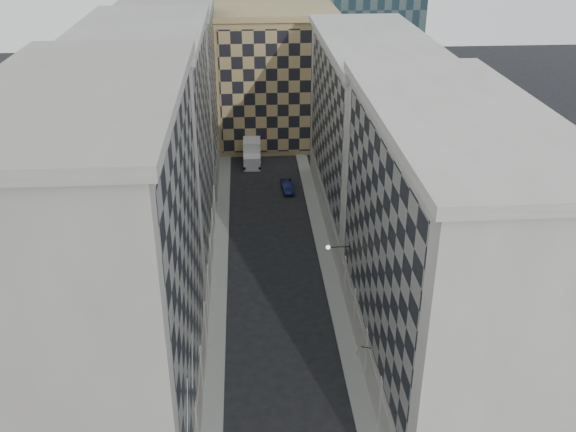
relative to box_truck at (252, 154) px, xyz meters
name	(u,v)px	position (x,y,z in m)	size (l,w,h in m)	color
sidewalk_west	(220,276)	(-3.65, -28.66, -1.28)	(1.50, 100.00, 0.15)	gray
sidewalk_east	(329,272)	(6.85, -28.66, -1.28)	(1.50, 100.00, 0.15)	gray
bldg_left_a	(107,281)	(-9.29, -47.66, 10.47)	(10.80, 22.80, 23.70)	gray
bldg_left_b	(152,155)	(-9.28, -25.66, 9.97)	(10.80, 22.80, 22.70)	gray
bldg_left_c	(174,93)	(-9.28, -3.66, 9.47)	(10.80, 22.80, 21.70)	gray
bldg_right_a	(443,256)	(12.47, -43.66, 8.97)	(10.80, 26.80, 20.70)	#A5A197
bldg_right_b	(370,132)	(12.49, -16.66, 8.49)	(10.80, 28.80, 19.70)	#A5A197
tan_block	(275,76)	(3.60, 9.24, 8.08)	(16.80, 14.80, 18.80)	tan
flagpoles_left	(190,384)	(-4.30, -52.66, 6.65)	(0.10, 6.33, 2.33)	gray
bracket_lamp	(330,247)	(5.97, -34.66, 4.85)	(1.98, 0.36, 0.36)	black
box_truck	(252,154)	(0.00, 0.00, 0.00)	(2.42, 5.71, 3.11)	silver
dark_car	(287,187)	(4.11, -9.54, -0.74)	(1.30, 3.74, 1.23)	#10133C
shop_sign	(357,352)	(6.57, -45.38, 2.49)	(1.17, 0.61, 0.70)	black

